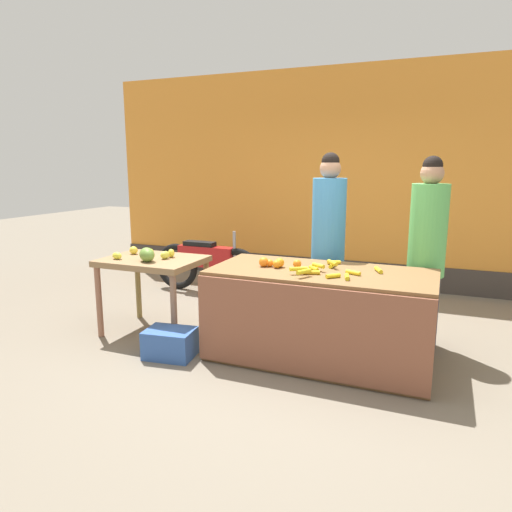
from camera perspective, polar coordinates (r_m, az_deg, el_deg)
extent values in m
plane|color=#756B5B|center=(4.45, 3.36, -11.74)|extent=(24.00, 24.00, 0.00)
cube|color=orange|center=(6.88, 11.40, 9.42)|extent=(7.62, 0.20, 3.10)
cube|color=#3F3833|center=(6.94, 10.80, -1.96)|extent=(7.62, 0.04, 0.36)
cube|color=brown|center=(4.22, 7.95, -7.21)|extent=(1.95, 0.91, 0.82)
cube|color=brown|center=(3.79, 6.15, -9.32)|extent=(1.95, 0.03, 0.76)
cube|color=olive|center=(4.85, -12.65, -0.60)|extent=(0.99, 0.75, 0.06)
cylinder|color=#93614B|center=(4.97, -18.82, -5.39)|extent=(0.06, 0.06, 0.74)
cylinder|color=#846450|center=(4.45, -10.11, -6.86)|extent=(0.06, 0.06, 0.74)
cylinder|color=olive|center=(5.45, -14.35, -3.68)|extent=(0.06, 0.06, 0.74)
cylinder|color=olive|center=(4.99, -6.11, -4.78)|extent=(0.06, 0.06, 0.74)
cylinder|color=gold|center=(4.37, 9.60, -0.78)|extent=(0.13, 0.08, 0.04)
cylinder|color=gold|center=(3.94, 6.86, -2.03)|extent=(0.15, 0.08, 0.04)
cylinder|color=gold|center=(3.83, 11.19, -2.54)|extent=(0.07, 0.15, 0.04)
cylinder|color=yellow|center=(4.09, 7.16, -1.53)|extent=(0.11, 0.12, 0.04)
cylinder|color=gold|center=(3.84, 9.50, -2.44)|extent=(0.12, 0.11, 0.04)
cylinder|color=yellow|center=(4.24, 9.41, -1.16)|extent=(0.04, 0.13, 0.04)
cylinder|color=yellow|center=(3.99, 11.92, -2.02)|extent=(0.14, 0.09, 0.04)
cylinder|color=gold|center=(4.14, 14.90, -1.68)|extent=(0.09, 0.16, 0.04)
cylinder|color=gold|center=(3.92, 5.29, -1.60)|extent=(0.15, 0.11, 0.04)
cylinder|color=gold|center=(4.07, 7.71, -1.18)|extent=(0.13, 0.10, 0.04)
cylinder|color=gold|center=(3.82, 5.93, -1.93)|extent=(0.10, 0.15, 0.04)
cylinder|color=gold|center=(4.21, 9.43, -0.82)|extent=(0.13, 0.14, 0.04)
sphere|color=orange|center=(4.17, 5.11, -0.97)|extent=(0.08, 0.08, 0.08)
sphere|color=orange|center=(4.21, 1.71, -0.88)|extent=(0.07, 0.07, 0.07)
sphere|color=orange|center=(4.18, 2.93, -0.83)|extent=(0.08, 0.08, 0.08)
sphere|color=orange|center=(4.15, 2.59, -1.01)|extent=(0.07, 0.07, 0.07)
sphere|color=orange|center=(4.20, 0.97, -0.74)|extent=(0.09, 0.09, 0.09)
ellipsoid|color=yellow|center=(4.85, -10.43, 0.35)|extent=(0.11, 0.11, 0.09)
ellipsoid|color=yellow|center=(5.10, -14.89, 0.69)|extent=(0.12, 0.11, 0.08)
ellipsoid|color=yellow|center=(4.88, -16.80, 0.03)|extent=(0.12, 0.09, 0.07)
ellipsoid|color=#D2CD40|center=(4.77, -11.17, 0.11)|extent=(0.09, 0.12, 0.08)
ellipsoid|color=yellow|center=(4.99, -12.91, 0.48)|extent=(0.12, 0.13, 0.07)
ellipsoid|color=olive|center=(4.67, -13.33, 0.17)|extent=(0.26, 0.25, 0.14)
cylinder|color=#33333D|center=(4.91, 8.69, -5.17)|extent=(0.29, 0.29, 0.72)
cylinder|color=#3F8CCC|center=(4.75, 8.97, 4.16)|extent=(0.34, 0.34, 0.88)
sphere|color=tan|center=(4.72, 9.17, 10.63)|extent=(0.21, 0.21, 0.21)
sphere|color=black|center=(4.72, 9.20, 11.46)|extent=(0.18, 0.18, 0.18)
cylinder|color=#33333D|center=(4.76, 19.85, -6.39)|extent=(0.29, 0.29, 0.70)
cylinder|color=#59B259|center=(4.59, 20.49, 2.98)|extent=(0.34, 0.34, 0.86)
sphere|color=tan|center=(4.55, 20.94, 9.53)|extent=(0.21, 0.21, 0.21)
sphere|color=black|center=(4.55, 21.01, 10.39)|extent=(0.18, 0.18, 0.18)
torus|color=black|center=(6.18, -2.25, -2.00)|extent=(0.65, 0.09, 0.65)
torus|color=black|center=(6.62, -9.75, -1.26)|extent=(0.65, 0.09, 0.65)
cube|color=#A51919|center=(6.35, -6.16, -0.04)|extent=(0.80, 0.18, 0.28)
cube|color=black|center=(6.37, -6.98, 1.44)|extent=(0.44, 0.16, 0.08)
cylinder|color=gray|center=(6.13, -2.70, 1.22)|extent=(0.04, 0.04, 0.40)
cube|color=#3359A5|center=(4.37, -10.57, -10.55)|extent=(0.48, 0.37, 0.26)
ellipsoid|color=tan|center=(5.25, -1.09, -5.56)|extent=(0.46, 0.47, 0.44)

